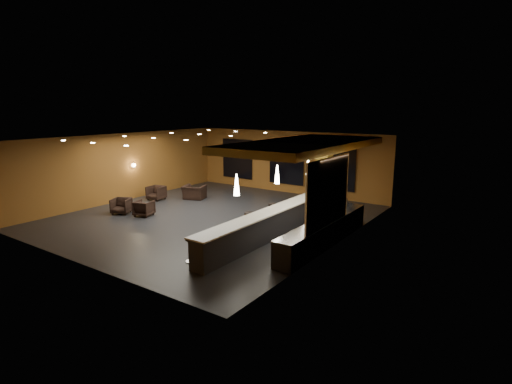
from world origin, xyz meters
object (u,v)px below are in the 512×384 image
Objects in this scene: pendant_0 at (237,185)px; pendant_2 at (308,166)px; staff_c at (340,203)px; staff_a at (316,203)px; staff_b at (334,202)px; bar_stool_3 at (273,211)px; bar_stool_0 at (192,246)px; bar_stool_1 at (227,232)px; bar_stool_2 at (250,220)px; prep_counter at (324,233)px; bar_stool_4 at (296,204)px; armchair_b at (144,208)px; bar_counter at (270,225)px; armchair_d at (194,192)px; armchair_c at (156,193)px; column at (324,175)px; pendant_1 at (277,174)px; armchair_a at (121,206)px.

pendant_0 is 1.00× the size of pendant_2.
staff_a is at bearing -144.93° from staff_c.
pendant_2 is at bearing -144.64° from staff_b.
bar_stool_3 is at bearing -129.09° from staff_a.
pendant_2 is at bearing 83.38° from bar_stool_0.
staff_c is 2.23× the size of bar_stool_1.
bar_stool_2 is at bearing -123.56° from staff_c.
bar_stool_4 is (-2.68, 2.75, 0.12)m from prep_counter.
bar_stool_3 is at bearing -142.23° from staff_c.
armchair_b is (-6.85, -3.48, -0.47)m from staff_a.
bar_counter is 11.43× the size of pendant_2.
prep_counter is 7.02× the size of bar_stool_3.
staff_a is at bearing -169.62° from armchair_b.
staff_b is 7.98m from armchair_d.
staff_c is at bearing 69.36° from bar_counter.
bar_stool_0 is 6.64m from bar_stool_4.
bar_stool_4 reaches higher than armchair_c.
staff_a is at bearing 78.82° from bar_stool_0.
staff_c is 9.79m from armchair_c.
bar_stool_1 is at bearing -143.30° from prep_counter.
staff_b is 1.57× the size of armchair_d.
staff_a is at bearing -12.30° from pendant_2.
column is 1.71m from pendant_2.
staff_b is 3.87m from bar_stool_2.
prep_counter is 8.57× the size of pendant_1.
pendant_2 is 0.85× the size of armchair_c.
bar_stool_3 is (0.01, 1.69, 0.01)m from bar_stool_2.
bar_stool_0 is at bearing -102.34° from bar_counter.
pendant_1 is 0.82× the size of bar_stool_3.
pendant_1 reaches higher than bar_stool_0.
prep_counter is 7.83× the size of bar_stool_1.
column is at bearing 90.00° from pendant_0.
pendant_0 reaches higher than armchair_a.
pendant_0 reaches higher than bar_stool_0.
armchair_b is 6.85m from bar_stool_4.
pendant_0 reaches higher than staff_b.
prep_counter is at bearing 51.34° from pendant_0.
bar_stool_0 is 0.96× the size of bar_stool_2.
bar_stool_2 reaches higher than armchair_d.
bar_counter is at bearing -61.71° from bar_stool_3.
bar_counter is at bearing -20.89° from armchair_c.
pendant_2 is 0.82× the size of bar_stool_4.
prep_counter is at bearing -45.72° from bar_stool_4.
armchair_d is at bearing -178.80° from staff_c.
pendant_0 reaches higher than prep_counter.
pendant_2 reaches higher than bar_stool_2.
armchair_d is (-6.84, 2.72, -1.99)m from pendant_1.
pendant_0 is 6.81m from armchair_b.
armchair_c is 1.07× the size of bar_stool_1.
bar_counter is 1.94m from bar_stool_3.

